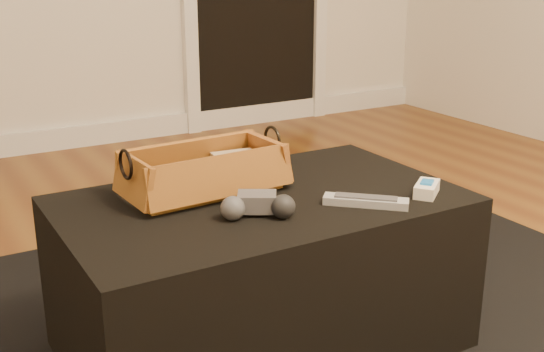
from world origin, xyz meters
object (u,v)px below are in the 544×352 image
ottoman (262,273)px  game_controller (258,205)px  wicker_basket (204,174)px  silver_remote (366,201)px  cream_gadget (427,189)px  tv_remote (200,185)px

ottoman → game_controller: (-0.07, -0.11, 0.24)m
ottoman → wicker_basket: bearing=132.9°
wicker_basket → ottoman: bearing=-47.1°
game_controller → ottoman: bearing=57.2°
wicker_basket → silver_remote: wicker_basket is taller
ottoman → cream_gadget: 0.48m
tv_remote → game_controller: game_controller is taller
silver_remote → cream_gadget: 0.18m
wicker_basket → tv_remote: bearing=-139.7°
wicker_basket → cream_gadget: (0.48, -0.30, -0.03)m
silver_remote → tv_remote: bearing=139.7°
game_controller → cream_gadget: 0.45m
ottoman → tv_remote: size_ratio=4.52×
silver_remote → cream_gadget: size_ratio=1.67×
tv_remote → cream_gadget: 0.58m
ottoman → wicker_basket: wicker_basket is taller
ottoman → cream_gadget: (0.38, -0.19, 0.23)m
tv_remote → wicker_basket: bearing=30.9°
ottoman → silver_remote: (0.19, -0.18, 0.22)m
tv_remote → silver_remote: bearing=-49.8°
wicker_basket → silver_remote: (0.30, -0.29, -0.04)m
wicker_basket → silver_remote: size_ratio=2.37×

